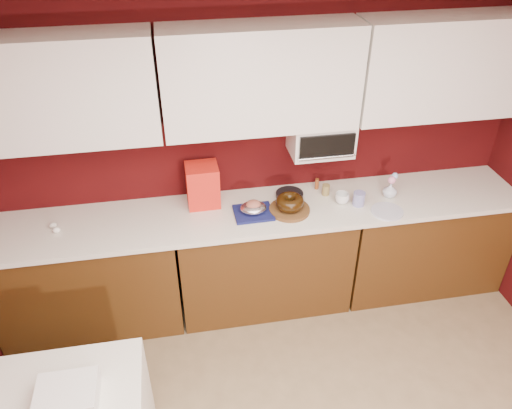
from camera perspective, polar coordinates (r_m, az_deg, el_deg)
The scene contains 30 objects.
ceiling at distance 1.30m, azimuth 18.27°, elevation 9.59°, with size 4.00×4.50×0.02m, color white.
wall_back at distance 3.78m, azimuth 0.05°, elevation 6.46°, with size 4.00×0.02×2.50m, color #3C0808.
base_cabinet_left at distance 4.01m, azimuth -18.42°, elevation -8.01°, with size 1.31×0.58×0.86m, color #47290E.
base_cabinet_center at distance 3.98m, azimuth 0.85°, elevation -6.13°, with size 1.31×0.58×0.86m, color #47290E.
base_cabinet_right at distance 4.38m, azimuth 18.26°, elevation -3.83°, with size 1.31×0.58×0.86m, color #47290E.
countertop at distance 3.71m, azimuth 0.90°, elevation -0.82°, with size 4.00×0.62×0.04m, color silver.
upper_cabinet_left at distance 3.41m, azimuth -22.52°, elevation 11.80°, with size 1.31×0.33×0.70m, color white.
upper_cabinet_center at distance 3.38m, azimuth 0.57°, elevation 14.20°, with size 1.31×0.33×0.70m, color white.
upper_cabinet_right at distance 3.85m, azimuth 21.15°, elevation 14.48°, with size 1.31×0.33×0.70m, color white.
toaster_oven at distance 3.69m, azimuth 7.41°, elevation 7.67°, with size 0.45×0.30×0.25m, color white.
toaster_oven_door at distance 3.56m, azimuth 8.14°, elevation 6.52°, with size 0.40×0.02×0.18m, color black.
toaster_oven_handle at distance 3.58m, azimuth 8.11°, elevation 5.35°, with size 0.02×0.02×0.42m, color silver.
cake_base at distance 3.68m, azimuth 3.84°, elevation -0.60°, with size 0.30×0.30×0.03m, color brown.
bundt_cake at distance 3.64m, azimuth 3.88°, elevation 0.26°, with size 0.21×0.21×0.08m, color black.
navy_towel at distance 3.64m, azimuth -0.30°, elevation -0.94°, with size 0.28×0.24×0.02m, color #161A52.
foil_ham_nest at distance 3.62m, azimuth -0.30°, elevation -0.37°, with size 0.19×0.16×0.07m, color silver.
roasted_ham at distance 3.60m, azimuth -0.31°, elevation -0.04°, with size 0.11×0.09×0.07m, color #A95F4D.
pandoro_box at distance 3.70m, azimuth -6.11°, elevation 2.22°, with size 0.23×0.21×0.32m, color red.
dark_pan at distance 3.83m, azimuth 3.85°, elevation 1.10°, with size 0.21×0.21×0.04m, color black.
coffee_mug at distance 3.80m, azimuth 9.81°, elevation 0.83°, with size 0.09×0.09×0.10m, color white.
blue_jar at distance 3.80m, azimuth 11.68°, elevation 0.65°, with size 0.09×0.09×0.11m, color navy.
flower_vase at distance 3.94m, azimuth 15.08°, elevation 1.70°, with size 0.09×0.09×0.13m, color silver.
flower_pink at distance 3.90m, azimuth 15.26°, elevation 2.73°, with size 0.06×0.06×0.06m, color pink.
flower_blue at distance 3.92m, azimuth 15.60°, elevation 3.19°, with size 0.05×0.05×0.05m, color #94BAEE.
china_plate at distance 3.79m, azimuth 14.75°, elevation -0.76°, with size 0.24×0.24×0.01m, color silver.
amber_bottle at distance 3.94m, azimuth 6.97°, elevation 2.35°, with size 0.03×0.03×0.09m, color brown.
paper_cup at distance 3.88m, azimuth 7.98°, elevation 1.68°, with size 0.06×0.06×0.09m, color olive.
egg_left at distance 3.72m, azimuth -21.83°, elevation -2.73°, with size 0.05×0.04×0.04m, color white.
egg_right at distance 3.78m, azimuth -22.17°, elevation -2.23°, with size 0.05×0.04×0.04m, color silver.
newspaper_stack at distance 2.84m, azimuth -20.77°, elevation -19.81°, with size 0.30×0.25×0.11m, color white.
Camera 1 is at (-0.60, -1.04, 3.00)m, focal length 35.00 mm.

